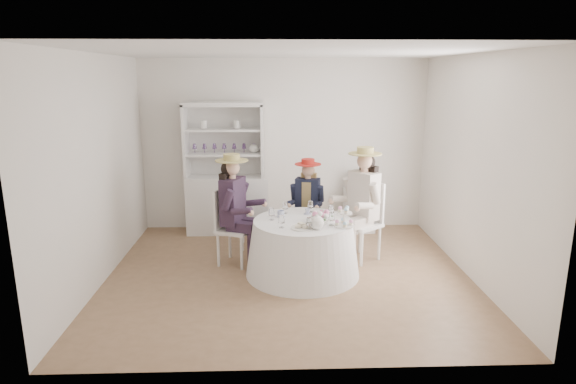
{
  "coord_description": "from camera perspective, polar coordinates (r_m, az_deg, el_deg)",
  "views": [
    {
      "loc": [
        -0.2,
        -5.63,
        2.46
      ],
      "look_at": [
        0.0,
        0.1,
        1.05
      ],
      "focal_mm": 30.0,
      "sensor_mm": 36.0,
      "label": 1
    }
  ],
  "objects": [
    {
      "name": "cupcake_stand",
      "position": [
        5.73,
        6.66,
        -3.22
      ],
      "size": [
        0.25,
        0.25,
        0.23
      ],
      "rotation": [
        0.0,
        0.0,
        -0.04
      ],
      "color": "white",
      "rests_on": "tea_table"
    },
    {
      "name": "wall_back",
      "position": [
        7.71,
        -0.49,
        5.53
      ],
      "size": [
        4.5,
        0.0,
        4.5
      ],
      "primitive_type": "plane",
      "rotation": [
        1.57,
        0.0,
        0.0
      ],
      "color": "white",
      "rests_on": "ground"
    },
    {
      "name": "hutch",
      "position": [
        7.63,
        -7.38,
        0.58
      ],
      "size": [
        1.35,
        0.83,
        2.05
      ],
      "rotation": [
        0.0,
        0.0,
        0.33
      ],
      "color": "silver",
      "rests_on": "ground"
    },
    {
      "name": "wall_right",
      "position": [
        6.24,
        21.19,
        2.63
      ],
      "size": [
        0.0,
        4.5,
        4.5
      ],
      "primitive_type": "plane",
      "rotation": [
        1.57,
        0.0,
        -1.57
      ],
      "color": "white",
      "rests_on": "ground"
    },
    {
      "name": "wall_left",
      "position": [
        6.09,
        -21.65,
        2.34
      ],
      "size": [
        0.0,
        4.5,
        4.5
      ],
      "primitive_type": "plane",
      "rotation": [
        1.57,
        0.0,
        1.57
      ],
      "color": "white",
      "rests_on": "ground"
    },
    {
      "name": "teacup_b",
      "position": [
        6.19,
        2.33,
        -2.35
      ],
      "size": [
        0.09,
        0.09,
        0.07
      ],
      "primitive_type": "imported",
      "rotation": [
        0.0,
        0.0,
        -0.26
      ],
      "color": "white",
      "rests_on": "tea_table"
    },
    {
      "name": "hatbox",
      "position": [
        7.69,
        8.54,
        1.26
      ],
      "size": [
        0.38,
        0.38,
        0.29
      ],
      "primitive_type": "cylinder",
      "rotation": [
        0.0,
        0.0,
        -0.42
      ],
      "color": "black",
      "rests_on": "side_table"
    },
    {
      "name": "tea_table",
      "position": [
        6.05,
        1.74,
        -6.6
      ],
      "size": [
        1.43,
        1.43,
        0.7
      ],
      "rotation": [
        0.0,
        0.0,
        -0.12
      ],
      "color": "white",
      "rests_on": "ground"
    },
    {
      "name": "guest_right",
      "position": [
        6.44,
        8.78,
        -0.66
      ],
      "size": [
        0.66,
        0.63,
        1.54
      ],
      "rotation": [
        0.0,
        0.0,
        -0.92
      ],
      "color": "silver",
      "rests_on": "ground"
    },
    {
      "name": "spare_chair",
      "position": [
        6.88,
        -4.07,
        -2.26
      ],
      "size": [
        0.44,
        0.44,
        1.04
      ],
      "rotation": [
        0.0,
        0.0,
        3.17
      ],
      "color": "silver",
      "rests_on": "ground"
    },
    {
      "name": "teacup_c",
      "position": [
        6.08,
        4.0,
        -2.63
      ],
      "size": [
        0.12,
        0.12,
        0.07
      ],
      "primitive_type": "imported",
      "rotation": [
        0.0,
        0.0,
        -0.39
      ],
      "color": "white",
      "rests_on": "tea_table"
    },
    {
      "name": "sandwich_plate",
      "position": [
        5.64,
        1.72,
        -4.17
      ],
      "size": [
        0.27,
        0.27,
        0.06
      ],
      "rotation": [
        0.0,
        0.0,
        -0.33
      ],
      "color": "white",
      "rests_on": "tea_table"
    },
    {
      "name": "guest_mid",
      "position": [
        6.83,
        2.31,
        -0.78
      ],
      "size": [
        0.49,
        0.53,
        1.31
      ],
      "rotation": [
        0.0,
        0.0,
        -0.28
      ],
      "color": "silver",
      "rests_on": "ground"
    },
    {
      "name": "guest_left",
      "position": [
        6.26,
        -6.35,
        -1.34
      ],
      "size": [
        0.61,
        0.56,
        1.48
      ],
      "rotation": [
        0.0,
        0.0,
        1.19
      ],
      "color": "silver",
      "rests_on": "ground"
    },
    {
      "name": "ceiling",
      "position": [
        5.64,
        0.04,
        16.26
      ],
      "size": [
        4.5,
        4.5,
        0.0
      ],
      "primitive_type": "plane",
      "rotation": [
        3.14,
        0.0,
        0.0
      ],
      "color": "white",
      "rests_on": "wall_back"
    },
    {
      "name": "table_teapot",
      "position": [
        5.6,
        3.47,
        -3.66
      ],
      "size": [
        0.24,
        0.17,
        0.18
      ],
      "rotation": [
        0.0,
        0.0,
        0.25
      ],
      "color": "white",
      "rests_on": "tea_table"
    },
    {
      "name": "flower_bowl",
      "position": [
        5.93,
        3.78,
        -3.19
      ],
      "size": [
        0.2,
        0.2,
        0.05
      ],
      "primitive_type": "imported",
      "rotation": [
        0.0,
        0.0,
        -0.02
      ],
      "color": "white",
      "rests_on": "tea_table"
    },
    {
      "name": "stemware_set",
      "position": [
        5.92,
        1.77,
        -2.69
      ],
      "size": [
        0.83,
        0.83,
        0.15
      ],
      "color": "white",
      "rests_on": "tea_table"
    },
    {
      "name": "ground",
      "position": [
        6.14,
        0.03,
        -9.78
      ],
      "size": [
        4.5,
        4.5,
        0.0
      ],
      "primitive_type": "plane",
      "color": "brown",
      "rests_on": "ground"
    },
    {
      "name": "flower_arrangement",
      "position": [
        5.89,
        3.95,
        -2.68
      ],
      "size": [
        0.19,
        0.18,
        0.07
      ],
      "rotation": [
        0.0,
        0.0,
        -0.02
      ],
      "color": "pink",
      "rests_on": "tea_table"
    },
    {
      "name": "teacup_a",
      "position": [
        6.07,
        -0.86,
        -2.63
      ],
      "size": [
        0.11,
        0.11,
        0.07
      ],
      "primitive_type": "imported",
      "rotation": [
        0.0,
        0.0,
        0.16
      ],
      "color": "white",
      "rests_on": "tea_table"
    },
    {
      "name": "side_table",
      "position": [
        7.8,
        8.41,
        -2.16
      ],
      "size": [
        0.47,
        0.47,
        0.67
      ],
      "primitive_type": "cube",
      "rotation": [
        0.0,
        0.0,
        0.11
      ],
      "color": "silver",
      "rests_on": "ground"
    },
    {
      "name": "wall_front",
      "position": [
        3.8,
        1.1,
        -3.14
      ],
      "size": [
        4.5,
        0.0,
        4.5
      ],
      "primitive_type": "plane",
      "rotation": [
        -1.57,
        0.0,
        0.0
      ],
      "color": "white",
      "rests_on": "ground"
    }
  ]
}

